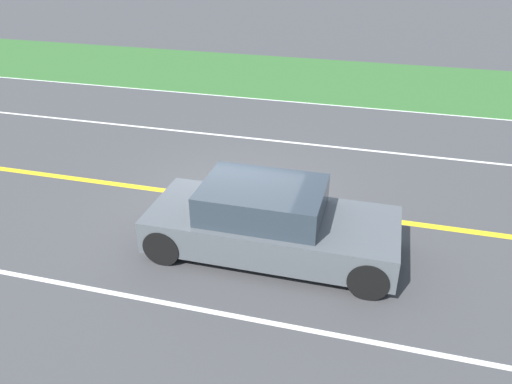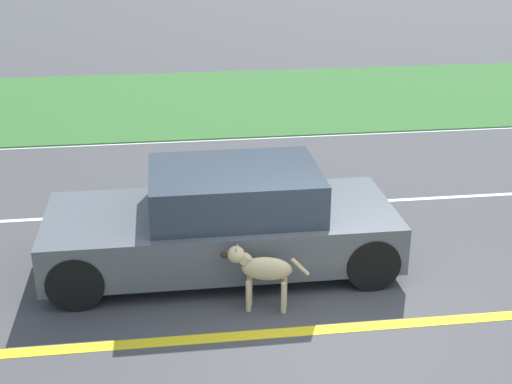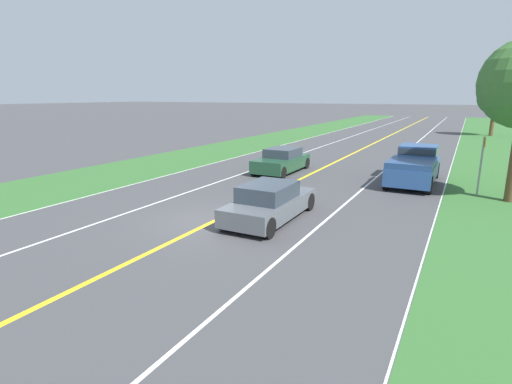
# 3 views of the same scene
# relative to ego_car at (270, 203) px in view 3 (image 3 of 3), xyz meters

# --- Properties ---
(ground_plane) EXTENTS (400.00, 400.00, 0.00)m
(ground_plane) POSITION_rel_ego_car_xyz_m (-1.67, -1.09, -0.63)
(ground_plane) COLOR #424244
(centre_divider_line) EXTENTS (0.18, 160.00, 0.01)m
(centre_divider_line) POSITION_rel_ego_car_xyz_m (-1.67, -1.09, -0.63)
(centre_divider_line) COLOR yellow
(centre_divider_line) RESTS_ON ground
(lane_edge_line_right) EXTENTS (0.14, 160.00, 0.01)m
(lane_edge_line_right) POSITION_rel_ego_car_xyz_m (5.33, -1.09, -0.63)
(lane_edge_line_right) COLOR white
(lane_edge_line_right) RESTS_ON ground
(lane_edge_line_left) EXTENTS (0.14, 160.00, 0.01)m
(lane_edge_line_left) POSITION_rel_ego_car_xyz_m (-8.67, -1.09, -0.63)
(lane_edge_line_left) COLOR white
(lane_edge_line_left) RESTS_ON ground
(lane_dash_same_dir) EXTENTS (0.10, 160.00, 0.01)m
(lane_dash_same_dir) POSITION_rel_ego_car_xyz_m (1.83, -1.09, -0.63)
(lane_dash_same_dir) COLOR white
(lane_dash_same_dir) RESTS_ON ground
(lane_dash_oncoming) EXTENTS (0.10, 160.00, 0.01)m
(lane_dash_oncoming) POSITION_rel_ego_car_xyz_m (-5.17, -1.09, -0.63)
(lane_dash_oncoming) COLOR white
(lane_dash_oncoming) RESTS_ON ground
(grass_verge_left) EXTENTS (6.00, 160.00, 0.03)m
(grass_verge_left) POSITION_rel_ego_car_xyz_m (-11.67, -1.09, -0.62)
(grass_verge_left) COLOR #33662D
(grass_verge_left) RESTS_ON ground
(ego_car) EXTENTS (1.85, 4.46, 1.35)m
(ego_car) POSITION_rel_ego_car_xyz_m (0.00, 0.00, 0.00)
(ego_car) COLOR #51565B
(ego_car) RESTS_ON ground
(dog) EXTENTS (0.36, 1.03, 0.82)m
(dog) POSITION_rel_ego_car_xyz_m (-1.12, -0.31, -0.11)
(dog) COLOR #D1B784
(dog) RESTS_ON ground
(pickup_truck) EXTENTS (2.11, 5.28, 1.78)m
(pickup_truck) POSITION_rel_ego_car_xyz_m (3.77, 9.11, 0.28)
(pickup_truck) COLOR #284C84
(pickup_truck) RESTS_ON ground
(oncoming_car) EXTENTS (1.94, 4.39, 1.38)m
(oncoming_car) POSITION_rel_ego_car_xyz_m (-3.42, 8.63, 0.02)
(oncoming_car) COLOR #1E472D
(oncoming_car) RESTS_ON ground
(roadside_tree_right_far) EXTENTS (3.67, 3.67, 5.99)m
(roadside_tree_right_far) POSITION_rel_ego_car_xyz_m (8.21, 38.63, 3.49)
(roadside_tree_right_far) COLOR brown
(roadside_tree_right_far) RESTS_ON ground
(street_sign) EXTENTS (0.11, 0.64, 2.65)m
(street_sign) POSITION_rel_ego_car_xyz_m (6.65, 7.37, 1.02)
(street_sign) COLOR gray
(street_sign) RESTS_ON ground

